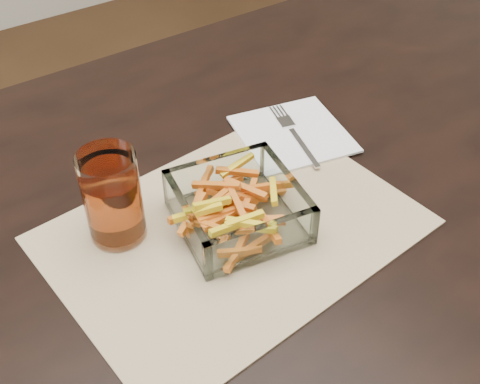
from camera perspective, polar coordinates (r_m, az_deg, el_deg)
name	(u,v)px	position (r m, az deg, el deg)	size (l,w,h in m)	color
dining_table	(257,226)	(0.91, 1.63, -3.26)	(1.60, 0.90, 0.75)	black
placemat	(233,230)	(0.78, -0.63, -3.63)	(0.45, 0.33, 0.00)	tan
glass_bowl	(238,210)	(0.77, -0.18, -1.68)	(0.17, 0.17, 0.06)	white
tumbler	(113,200)	(0.75, -11.95, -0.72)	(0.07, 0.07, 0.13)	white
napkin	(293,134)	(0.94, 5.01, 5.52)	(0.16, 0.16, 0.00)	white
fork	(293,133)	(0.93, 5.08, 5.62)	(0.06, 0.16, 0.00)	silver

